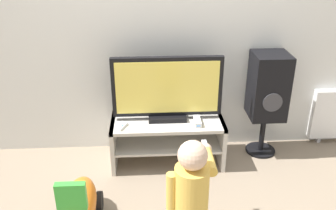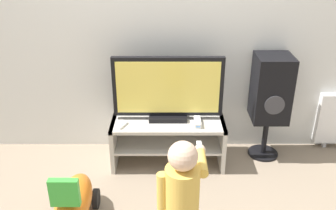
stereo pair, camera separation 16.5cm
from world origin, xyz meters
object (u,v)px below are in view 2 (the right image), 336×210
(television, at_px, (168,89))
(ride_on_toy, at_px, (74,202))
(speaker_tower, at_px, (271,91))
(game_console, at_px, (197,122))
(child, at_px, (183,190))
(remote_primary, at_px, (122,125))

(television, bearing_deg, ride_on_toy, -128.90)
(television, relative_size, speaker_tower, 0.96)
(game_console, height_order, child, child)
(television, distance_m, game_console, 0.38)
(television, height_order, remote_primary, television)
(remote_primary, relative_size, child, 0.15)
(game_console, distance_m, speaker_tower, 0.72)
(speaker_tower, bearing_deg, remote_primary, -170.09)
(speaker_tower, bearing_deg, child, -124.99)
(remote_primary, bearing_deg, child, -63.02)
(television, distance_m, child, 1.13)
(child, bearing_deg, ride_on_toy, 161.92)
(speaker_tower, bearing_deg, ride_on_toy, -149.92)
(remote_primary, relative_size, ride_on_toy, 0.22)
(television, distance_m, remote_primary, 0.50)
(child, xyz_separation_m, speaker_tower, (0.83, 1.18, 0.16))
(child, height_order, speaker_tower, speaker_tower)
(speaker_tower, bearing_deg, television, -175.00)
(speaker_tower, bearing_deg, game_console, -163.73)
(child, bearing_deg, speaker_tower, 55.01)
(television, xyz_separation_m, speaker_tower, (0.92, 0.08, -0.05))
(television, height_order, ride_on_toy, television)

